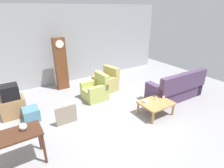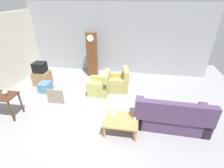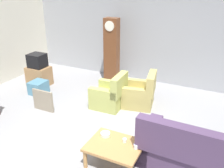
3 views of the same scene
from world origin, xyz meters
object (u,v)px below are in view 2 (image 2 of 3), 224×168
object	(u,v)px
grandfather_clock	(92,55)
cup_white_porcelain	(126,116)
armchair_olive_near	(100,86)
coffee_table_wood	(121,121)
bowl_white_stacked	(113,114)
tv_crt	(40,67)
framed_picture_leaning	(55,97)
cup_blue_rimmed	(135,118)
glass_dome_cloche	(5,92)
storage_box_blue	(45,87)
couch_floral	(171,117)
armchair_olive_far	(119,83)
tv_stand_cabinet	(42,78)

from	to	relation	value
grandfather_clock	cup_white_porcelain	world-z (taller)	grandfather_clock
armchair_olive_near	coffee_table_wood	size ratio (longest dim) A/B	0.96
bowl_white_stacked	coffee_table_wood	bearing A→B (deg)	-31.20
armchair_olive_near	tv_crt	size ratio (longest dim) A/B	1.92
armchair_olive_near	framed_picture_leaning	world-z (taller)	armchair_olive_near
tv_crt	bowl_white_stacked	bearing A→B (deg)	-31.38
cup_white_porcelain	tv_crt	bearing A→B (deg)	151.09
cup_white_porcelain	bowl_white_stacked	world-z (taller)	cup_white_porcelain
tv_crt	cup_white_porcelain	size ratio (longest dim) A/B	6.52
framed_picture_leaning	cup_white_porcelain	xyz separation A→B (m)	(2.61, -0.86, 0.18)
framed_picture_leaning	cup_blue_rimmed	bearing A→B (deg)	-18.25
tv_crt	glass_dome_cloche	size ratio (longest dim) A/B	3.19
bowl_white_stacked	cup_blue_rimmed	bearing A→B (deg)	-9.19
storage_box_blue	cup_white_porcelain	world-z (taller)	cup_white_porcelain
cup_blue_rimmed	framed_picture_leaning	bearing A→B (deg)	161.75
couch_floral	cup_blue_rimmed	world-z (taller)	couch_floral
armchair_olive_far	storage_box_blue	world-z (taller)	armchair_olive_far
couch_floral	armchair_olive_far	size ratio (longest dim) A/B	2.31
armchair_olive_near	armchair_olive_far	xyz separation A→B (m)	(0.69, 0.41, 0.00)
armchair_olive_far	bowl_white_stacked	size ratio (longest dim) A/B	5.17
storage_box_blue	glass_dome_cloche	xyz separation A→B (m)	(-0.33, -1.58, 0.67)
tv_crt	grandfather_clock	bearing A→B (deg)	32.43
tv_stand_cabinet	tv_crt	size ratio (longest dim) A/B	1.42
couch_floral	tv_crt	distance (m)	5.44
couch_floral	grandfather_clock	distance (m)	4.46
couch_floral	glass_dome_cloche	bearing A→B (deg)	-177.10
grandfather_clock	glass_dome_cloche	xyz separation A→B (m)	(-1.86, -3.33, -0.17)
couch_floral	cup_white_porcelain	size ratio (longest dim) A/B	28.82
armchair_olive_near	tv_crt	xyz separation A→B (m)	(-2.63, 0.32, 0.50)
framed_picture_leaning	storage_box_blue	distance (m)	1.10
couch_floral	bowl_white_stacked	size ratio (longest dim) A/B	11.92
tv_stand_cabinet	bowl_white_stacked	size ratio (longest dim) A/B	3.82
storage_box_blue	framed_picture_leaning	bearing A→B (deg)	-42.33
tv_crt	couch_floral	bearing A→B (deg)	-19.83
armchair_olive_near	grandfather_clock	distance (m)	1.85
armchair_olive_far	storage_box_blue	xyz separation A→B (m)	(-2.93, -0.60, -0.12)
tv_crt	storage_box_blue	distance (m)	0.90
tv_crt	armchair_olive_near	bearing A→B (deg)	-6.91
tv_crt	storage_box_blue	xyz separation A→B (m)	(0.40, -0.51, -0.62)
armchair_olive_far	grandfather_clock	xyz separation A→B (m)	(-1.39, 1.14, 0.72)
glass_dome_cloche	cup_blue_rimmed	xyz separation A→B (m)	(3.99, -0.10, -0.39)
coffee_table_wood	tv_stand_cabinet	distance (m)	4.32
armchair_olive_far	storage_box_blue	bearing A→B (deg)	-168.35
grandfather_clock	armchair_olive_near	bearing A→B (deg)	-65.83
couch_floral	bowl_white_stacked	xyz separation A→B (m)	(-1.68, -0.25, 0.10)
armchair_olive_near	framed_picture_leaning	xyz separation A→B (m)	(-1.42, -0.93, -0.03)
tv_stand_cabinet	cup_blue_rimmed	world-z (taller)	tv_stand_cabinet
armchair_olive_far	cup_white_porcelain	world-z (taller)	armchair_olive_far
storage_box_blue	cup_blue_rimmed	distance (m)	4.04
glass_dome_cloche	cup_blue_rimmed	size ratio (longest dim) A/B	1.75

